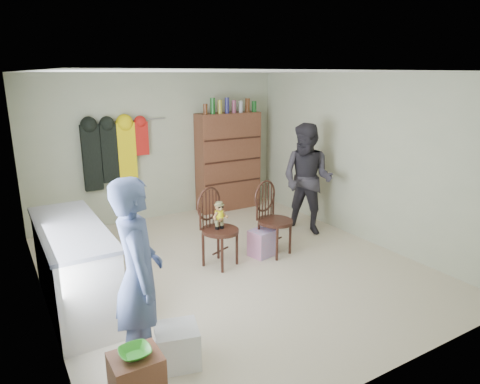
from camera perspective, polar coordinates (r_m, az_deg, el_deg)
ground_plane at (r=5.78m, az=-1.13°, el=-9.93°), size 5.00×5.00×0.00m
room_walls at (r=5.76m, az=-3.86°, el=6.45°), size 5.00×5.00×5.00m
counter at (r=5.00m, az=-21.22°, el=-9.30°), size 0.64×1.86×0.94m
bowl at (r=3.37m, az=-13.84°, el=-20.07°), size 0.23×0.23×0.06m
plastic_tub at (r=4.02m, az=-8.37°, el=-19.62°), size 0.45×0.43×0.35m
chair_front at (r=5.64m, az=-3.11°, el=-4.10°), size 0.61×0.61×1.06m
chair_far at (r=6.01m, az=4.24°, el=-3.13°), size 0.59×0.59×1.05m
striped_bag at (r=6.06m, az=3.05°, el=-6.75°), size 0.41×0.35×0.38m
person_left at (r=3.70m, az=-13.38°, el=-10.93°), size 0.52×0.69×1.71m
person_right at (r=6.80m, az=8.94°, el=1.67°), size 0.98×1.06×1.75m
dresser at (r=7.99m, az=-1.58°, el=4.18°), size 1.20×0.39×2.08m
coat_rack at (r=7.24m, az=-16.47°, el=5.07°), size 1.42×0.12×1.09m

